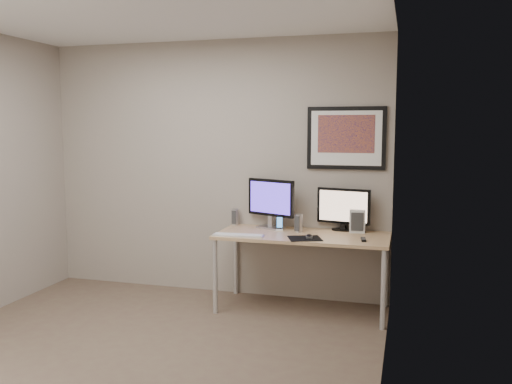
# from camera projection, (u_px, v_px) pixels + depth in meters

# --- Properties ---
(floor) EXTENTS (3.60, 3.60, 0.00)m
(floor) POSITION_uv_depth(u_px,v_px,m) (139.00, 355.00, 4.13)
(floor) COLOR brown
(floor) RESTS_ON ground
(room) EXTENTS (3.60, 3.60, 3.60)m
(room) POSITION_uv_depth(u_px,v_px,m) (160.00, 137.00, 4.36)
(room) COLOR white
(room) RESTS_ON ground
(desk) EXTENTS (1.60, 0.70, 0.73)m
(desk) POSITION_uv_depth(u_px,v_px,m) (303.00, 241.00, 5.07)
(desk) COLOR #906245
(desk) RESTS_ON floor
(framed_art) EXTENTS (0.75, 0.04, 0.60)m
(framed_art) POSITION_uv_depth(u_px,v_px,m) (346.00, 138.00, 5.18)
(framed_art) COLOR black
(framed_art) RESTS_ON room
(monitor_large) EXTENTS (0.51, 0.25, 0.49)m
(monitor_large) POSITION_uv_depth(u_px,v_px,m) (271.00, 201.00, 5.33)
(monitor_large) COLOR #ADADB2
(monitor_large) RESTS_ON desk
(monitor_tv) EXTENTS (0.52, 0.16, 0.41)m
(monitor_tv) POSITION_uv_depth(u_px,v_px,m) (343.00, 208.00, 5.21)
(monitor_tv) COLOR black
(monitor_tv) RESTS_ON desk
(speaker_left) EXTENTS (0.07, 0.07, 0.16)m
(speaker_left) POSITION_uv_depth(u_px,v_px,m) (235.00, 217.00, 5.53)
(speaker_left) COLOR #ADADB2
(speaker_left) RESTS_ON desk
(speaker_right) EXTENTS (0.09, 0.09, 0.17)m
(speaker_right) POSITION_uv_depth(u_px,v_px,m) (299.00, 223.00, 5.15)
(speaker_right) COLOR #ADADB2
(speaker_right) RESTS_ON desk
(phone_dock) EXTENTS (0.08, 0.08, 0.15)m
(phone_dock) POSITION_uv_depth(u_px,v_px,m) (280.00, 223.00, 5.23)
(phone_dock) COLOR black
(phone_dock) RESTS_ON desk
(keyboard) EXTENTS (0.48, 0.16, 0.02)m
(keyboard) POSITION_uv_depth(u_px,v_px,m) (238.00, 235.00, 4.97)
(keyboard) COLOR silver
(keyboard) RESTS_ON desk
(mousepad) EXTENTS (0.36, 0.34, 0.00)m
(mousepad) POSITION_uv_depth(u_px,v_px,m) (305.00, 238.00, 4.86)
(mousepad) COLOR black
(mousepad) RESTS_ON desk
(mouse) EXTENTS (0.07, 0.10, 0.03)m
(mouse) POSITION_uv_depth(u_px,v_px,m) (309.00, 236.00, 4.88)
(mouse) COLOR black
(mouse) RESTS_ON mousepad
(remote) EXTENTS (0.06, 0.16, 0.02)m
(remote) POSITION_uv_depth(u_px,v_px,m) (363.00, 239.00, 4.78)
(remote) COLOR black
(remote) RESTS_ON desk
(fan_unit) EXTENTS (0.16, 0.12, 0.22)m
(fan_unit) POSITION_uv_depth(u_px,v_px,m) (357.00, 221.00, 5.14)
(fan_unit) COLOR silver
(fan_unit) RESTS_ON desk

